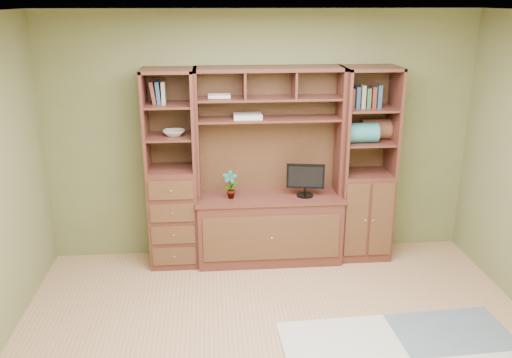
{
  "coord_description": "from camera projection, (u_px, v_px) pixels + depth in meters",
  "views": [
    {
      "loc": [
        -0.53,
        -3.54,
        2.69
      ],
      "look_at": [
        -0.12,
        1.2,
        1.1
      ],
      "focal_mm": 38.0,
      "sensor_mm": 36.0,
      "label": 1
    }
  ],
  "objects": [
    {
      "name": "blanket_red",
      "position": [
        379.0,
        129.0,
        5.65
      ],
      "size": [
        0.38,
        0.21,
        0.21
      ],
      "primitive_type": "cube",
      "color": "brown",
      "rests_on": "right_tower"
    },
    {
      "name": "orchid",
      "position": [
        230.0,
        185.0,
        5.54
      ],
      "size": [
        0.15,
        0.1,
        0.29
      ],
      "primitive_type": "imported",
      "color": "#AF593B",
      "rests_on": "center_hutch"
    },
    {
      "name": "center_hutch",
      "position": [
        270.0,
        169.0,
        5.56
      ],
      "size": [
        1.54,
        0.53,
        2.05
      ],
      "primitive_type": "cube",
      "color": "#50241C",
      "rests_on": "ground"
    },
    {
      "name": "monitor",
      "position": [
        306.0,
        174.0,
        5.58
      ],
      "size": [
        0.42,
        0.24,
        0.48
      ],
      "primitive_type": "cube",
      "rotation": [
        0.0,
        0.0,
        -0.18
      ],
      "color": "black",
      "rests_on": "center_hutch"
    },
    {
      "name": "blanket_teal",
      "position": [
        360.0,
        133.0,
        5.51
      ],
      "size": [
        0.35,
        0.2,
        0.2
      ],
      "primitive_type": "cube",
      "color": "#2E777B",
      "rests_on": "right_tower"
    },
    {
      "name": "right_tower",
      "position": [
        366.0,
        165.0,
        5.68
      ],
      "size": [
        0.55,
        0.45,
        2.05
      ],
      "primitive_type": "cube",
      "color": "#50241C",
      "rests_on": "ground"
    },
    {
      "name": "left_tower",
      "position": [
        172.0,
        170.0,
        5.52
      ],
      "size": [
        0.5,
        0.45,
        2.05
      ],
      "primitive_type": "cube",
      "color": "#50241C",
      "rests_on": "ground"
    },
    {
      "name": "magazines",
      "position": [
        248.0,
        116.0,
        5.46
      ],
      "size": [
        0.28,
        0.21,
        0.04
      ],
      "primitive_type": "cube",
      "color": "beige",
      "rests_on": "center_hutch"
    },
    {
      "name": "bowl",
      "position": [
        174.0,
        133.0,
        5.4
      ],
      "size": [
        0.22,
        0.22,
        0.05
      ],
      "primitive_type": "imported",
      "color": "beige",
      "rests_on": "left_tower"
    },
    {
      "name": "room",
      "position": [
        288.0,
        205.0,
        3.83
      ],
      "size": [
        4.6,
        4.1,
        2.64
      ],
      "color": "tan",
      "rests_on": "ground"
    }
  ]
}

